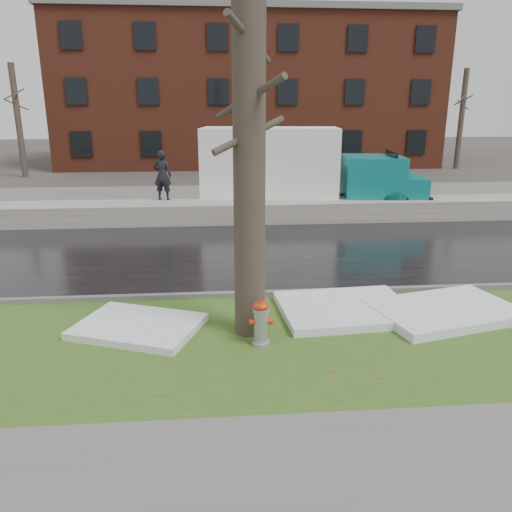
{
  "coord_description": "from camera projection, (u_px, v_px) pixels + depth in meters",
  "views": [
    {
      "loc": [
        -0.62,
        -9.35,
        4.07
      ],
      "look_at": [
        0.24,
        0.87,
        1.0
      ],
      "focal_mm": 35.0,
      "sensor_mm": 36.0,
      "label": 1
    }
  ],
  "objects": [
    {
      "name": "road",
      "position": [
        237.0,
        253.0,
        14.43
      ],
      "size": [
        60.0,
        7.0,
        0.03
      ],
      "primitive_type": "cube",
      "color": "black",
      "rests_on": "ground"
    },
    {
      "name": "bg_tree_right",
      "position": [
        461.0,
        118.0,
        33.38
      ],
      "size": [
        1.4,
        1.62,
        6.5
      ],
      "color": "brown",
      "rests_on": "ground"
    },
    {
      "name": "box_truck",
      "position": [
        297.0,
        169.0,
        19.41
      ],
      "size": [
        10.08,
        3.33,
        3.33
      ],
      "rotation": [
        0.0,
        0.0,
        -0.13
      ],
      "color": "black",
      "rests_on": "ground"
    },
    {
      "name": "parking_lot",
      "position": [
        228.0,
        200.0,
        22.55
      ],
      "size": [
        60.0,
        9.0,
        0.03
      ],
      "primitive_type": "cube",
      "color": "slate",
      "rests_on": "ground"
    },
    {
      "name": "bg_tree_center",
      "position": [
        132.0,
        118.0,
        33.52
      ],
      "size": [
        1.4,
        1.62,
        6.5
      ],
      "color": "brown",
      "rests_on": "ground"
    },
    {
      "name": "worker",
      "position": [
        162.0,
        175.0,
        18.34
      ],
      "size": [
        0.74,
        0.57,
        1.82
      ],
      "primitive_type": "imported",
      "rotation": [
        0.0,
        0.0,
        2.93
      ],
      "color": "black",
      "rests_on": "snowbank"
    },
    {
      "name": "curb",
      "position": [
        245.0,
        295.0,
        11.08
      ],
      "size": [
        60.0,
        0.15,
        0.14
      ],
      "primitive_type": "cube",
      "color": "slate",
      "rests_on": "ground"
    },
    {
      "name": "snow_patch_far",
      "position": [
        138.0,
        326.0,
        9.39
      ],
      "size": [
        2.63,
        2.28,
        0.14
      ],
      "primitive_type": "cube",
      "rotation": [
        0.0,
        0.0,
        -0.37
      ],
      "color": "white",
      "rests_on": "verge"
    },
    {
      "name": "snow_patch_side",
      "position": [
        445.0,
        311.0,
        10.04
      ],
      "size": [
        3.15,
        2.43,
        0.18
      ],
      "primitive_type": "cube",
      "rotation": [
        0.0,
        0.0,
        0.25
      ],
      "color": "white",
      "rests_on": "verge"
    },
    {
      "name": "brick_building",
      "position": [
        247.0,
        94.0,
        37.5
      ],
      "size": [
        26.0,
        12.0,
        10.0
      ],
      "primitive_type": "cube",
      "color": "maroon",
      "rests_on": "ground"
    },
    {
      "name": "snow_patch_near",
      "position": [
        345.0,
        309.0,
        10.17
      ],
      "size": [
        2.74,
        2.18,
        0.16
      ],
      "primitive_type": "cube",
      "rotation": [
        0.0,
        0.0,
        0.07
      ],
      "color": "white",
      "rests_on": "verge"
    },
    {
      "name": "bg_tree_left",
      "position": [
        18.0,
        120.0,
        29.22
      ],
      "size": [
        1.4,
        1.62,
        6.5
      ],
      "color": "brown",
      "rests_on": "ground"
    },
    {
      "name": "snowbank",
      "position": [
        232.0,
        212.0,
        18.34
      ],
      "size": [
        60.0,
        1.6,
        0.75
      ],
      "primitive_type": "cube",
      "color": "#AEA79F",
      "rests_on": "ground"
    },
    {
      "name": "tree",
      "position": [
        249.0,
        140.0,
        8.35
      ],
      "size": [
        1.3,
        1.47,
        6.96
      ],
      "rotation": [
        0.0,
        0.0,
        0.19
      ],
      "color": "brown",
      "rests_on": "verge"
    },
    {
      "name": "fire_hydrant",
      "position": [
        261.0,
        321.0,
        8.7
      ],
      "size": [
        0.41,
        0.35,
        0.85
      ],
      "rotation": [
        0.0,
        0.0,
        -0.0
      ],
      "color": "#9DA0A5",
      "rests_on": "verge"
    },
    {
      "name": "sidewalk",
      "position": [
        280.0,
        499.0,
        5.36
      ],
      "size": [
        60.0,
        3.0,
        0.05
      ],
      "primitive_type": "cube",
      "color": "slate",
      "rests_on": "ground"
    },
    {
      "name": "verge",
      "position": [
        253.0,
        342.0,
        8.94
      ],
      "size": [
        60.0,
        4.5,
        0.04
      ],
      "primitive_type": "cube",
      "color": "#33501A",
      "rests_on": "ground"
    },
    {
      "name": "ground",
      "position": [
        248.0,
        316.0,
        10.14
      ],
      "size": [
        120.0,
        120.0,
        0.0
      ],
      "primitive_type": "plane",
      "color": "#47423D",
      "rests_on": "ground"
    }
  ]
}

